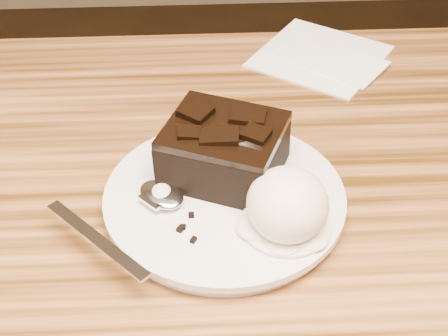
{
  "coord_description": "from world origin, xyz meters",
  "views": [
    {
      "loc": [
        0.07,
        -0.37,
        1.17
      ],
      "look_at": [
        0.1,
        0.08,
        0.79
      ],
      "focal_mm": 54.04,
      "sensor_mm": 36.0,
      "label": 1
    }
  ],
  "objects_px": {
    "brownie": "(224,153)",
    "napkin": "(320,55)",
    "ice_cream_scoop": "(288,204)",
    "spoon": "(162,196)",
    "plate": "(225,201)"
  },
  "relations": [
    {
      "from": "brownie",
      "to": "plate",
      "type": "bearing_deg",
      "value": -91.93
    },
    {
      "from": "ice_cream_scoop",
      "to": "napkin",
      "type": "distance_m",
      "value": 0.32
    },
    {
      "from": "plate",
      "to": "spoon",
      "type": "bearing_deg",
      "value": -174.72
    },
    {
      "from": "brownie",
      "to": "ice_cream_scoop",
      "type": "distance_m",
      "value": 0.09
    },
    {
      "from": "ice_cream_scoop",
      "to": "plate",
      "type": "bearing_deg",
      "value": 139.44
    },
    {
      "from": "plate",
      "to": "napkin",
      "type": "bearing_deg",
      "value": 63.54
    },
    {
      "from": "spoon",
      "to": "plate",
      "type": "bearing_deg",
      "value": -38.49
    },
    {
      "from": "ice_cream_scoop",
      "to": "napkin",
      "type": "relative_size",
      "value": 0.53
    },
    {
      "from": "napkin",
      "to": "plate",
      "type": "bearing_deg",
      "value": -116.46
    },
    {
      "from": "brownie",
      "to": "napkin",
      "type": "distance_m",
      "value": 0.27
    },
    {
      "from": "plate",
      "to": "napkin",
      "type": "relative_size",
      "value": 1.57
    },
    {
      "from": "brownie",
      "to": "napkin",
      "type": "height_order",
      "value": "brownie"
    },
    {
      "from": "brownie",
      "to": "spoon",
      "type": "distance_m",
      "value": 0.07
    },
    {
      "from": "ice_cream_scoop",
      "to": "spoon",
      "type": "distance_m",
      "value": 0.11
    },
    {
      "from": "brownie",
      "to": "ice_cream_scoop",
      "type": "height_order",
      "value": "ice_cream_scoop"
    }
  ]
}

